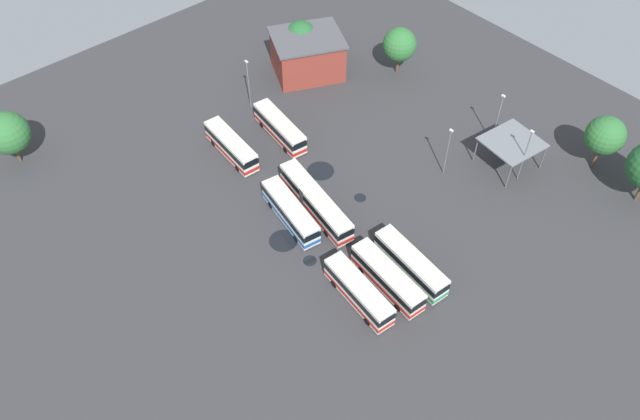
{
  "coord_description": "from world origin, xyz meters",
  "views": [
    {
      "loc": [
        44.14,
        -37.48,
        63.97
      ],
      "look_at": [
        1.64,
        -0.45,
        1.46
      ],
      "focal_mm": 36.02,
      "sensor_mm": 36.0,
      "label": 1
    }
  ],
  "objects_px": {
    "tree_south_edge": "(399,45)",
    "bus_row2_slot0": "(359,291)",
    "lamp_post_far_corner": "(525,153)",
    "bus_row0_slot0": "(231,146)",
    "bus_row0_slot2": "(280,128)",
    "bus_row2_slot1": "(388,277)",
    "tree_northwest": "(605,135)",
    "depot_building": "(307,55)",
    "bus_row1_slot1": "(315,201)",
    "lamp_post_mid_lot": "(498,117)",
    "maintenance_shelter": "(512,143)",
    "bus_row1_slot0": "(291,212)",
    "bus_row2_slot2": "(411,263)",
    "tree_west_edge": "(7,133)",
    "lamp_post_near_entrance": "(248,82)",
    "lamp_post_by_building": "(447,150)",
    "tree_northeast": "(301,36)"
  },
  "relations": [
    {
      "from": "tree_south_edge",
      "to": "bus_row2_slot0",
      "type": "bearing_deg",
      "value": -51.34
    },
    {
      "from": "lamp_post_far_corner",
      "to": "tree_south_edge",
      "type": "relative_size",
      "value": 1.09
    },
    {
      "from": "bus_row0_slot0",
      "to": "lamp_post_far_corner",
      "type": "distance_m",
      "value": 40.92
    },
    {
      "from": "bus_row0_slot2",
      "to": "bus_row2_slot1",
      "type": "distance_m",
      "value": 30.66
    },
    {
      "from": "bus_row2_slot0",
      "to": "tree_northwest",
      "type": "bearing_deg",
      "value": 82.56
    },
    {
      "from": "depot_building",
      "to": "tree_south_edge",
      "type": "relative_size",
      "value": 1.75
    },
    {
      "from": "bus_row0_slot2",
      "to": "bus_row1_slot1",
      "type": "height_order",
      "value": "same"
    },
    {
      "from": "lamp_post_mid_lot",
      "to": "bus_row0_slot2",
      "type": "bearing_deg",
      "value": -133.22
    },
    {
      "from": "maintenance_shelter",
      "to": "tree_northwest",
      "type": "xyz_separation_m",
      "value": [
        8.34,
        8.94,
        1.73
      ]
    },
    {
      "from": "bus_row1_slot0",
      "to": "tree_northwest",
      "type": "bearing_deg",
      "value": 62.48
    },
    {
      "from": "bus_row2_slot2",
      "to": "tree_west_edge",
      "type": "bearing_deg",
      "value": -151.21
    },
    {
      "from": "tree_northwest",
      "to": "bus_row2_slot2",
      "type": "bearing_deg",
      "value": -97.14
    },
    {
      "from": "lamp_post_near_entrance",
      "to": "tree_west_edge",
      "type": "height_order",
      "value": "lamp_post_near_entrance"
    },
    {
      "from": "lamp_post_mid_lot",
      "to": "bus_row2_slot2",
      "type": "bearing_deg",
      "value": -72.13
    },
    {
      "from": "tree_northwest",
      "to": "depot_building",
      "type": "bearing_deg",
      "value": -159.98
    },
    {
      "from": "tree_northwest",
      "to": "lamp_post_near_entrance",
      "type": "bearing_deg",
      "value": -146.15
    },
    {
      "from": "maintenance_shelter",
      "to": "tree_northwest",
      "type": "height_order",
      "value": "tree_northwest"
    },
    {
      "from": "bus_row1_slot0",
      "to": "lamp_post_by_building",
      "type": "relative_size",
      "value": 1.43
    },
    {
      "from": "bus_row2_slot2",
      "to": "tree_northeast",
      "type": "height_order",
      "value": "tree_northeast"
    },
    {
      "from": "tree_west_edge",
      "to": "tree_south_edge",
      "type": "bearing_deg",
      "value": 69.91
    },
    {
      "from": "bus_row2_slot0",
      "to": "lamp_post_far_corner",
      "type": "bearing_deg",
      "value": 90.31
    },
    {
      "from": "bus_row1_slot1",
      "to": "lamp_post_far_corner",
      "type": "relative_size",
      "value": 1.69
    },
    {
      "from": "lamp_post_by_building",
      "to": "bus_row0_slot2",
      "type": "bearing_deg",
      "value": -149.23
    },
    {
      "from": "depot_building",
      "to": "tree_west_edge",
      "type": "relative_size",
      "value": 1.68
    },
    {
      "from": "bus_row0_slot0",
      "to": "tree_west_edge",
      "type": "height_order",
      "value": "tree_west_edge"
    },
    {
      "from": "bus_row0_slot0",
      "to": "bus_row1_slot1",
      "type": "bearing_deg",
      "value": 7.09
    },
    {
      "from": "depot_building",
      "to": "lamp_post_by_building",
      "type": "xyz_separation_m",
      "value": [
        30.83,
        -1.01,
        1.01
      ]
    },
    {
      "from": "lamp_post_far_corner",
      "to": "lamp_post_mid_lot",
      "type": "relative_size",
      "value": 1.02
    },
    {
      "from": "bus_row0_slot2",
      "to": "tree_northwest",
      "type": "xyz_separation_m",
      "value": [
        34.31,
        29.64,
        4.1
      ]
    },
    {
      "from": "bus_row2_slot2",
      "to": "maintenance_shelter",
      "type": "relative_size",
      "value": 1.37
    },
    {
      "from": "bus_row0_slot0",
      "to": "tree_northeast",
      "type": "bearing_deg",
      "value": 116.12
    },
    {
      "from": "tree_south_edge",
      "to": "bus_row2_slot2",
      "type": "bearing_deg",
      "value": -43.49
    },
    {
      "from": "tree_west_edge",
      "to": "tree_northeast",
      "type": "height_order",
      "value": "tree_west_edge"
    },
    {
      "from": "bus_row0_slot0",
      "to": "tree_northwest",
      "type": "relative_size",
      "value": 1.27
    },
    {
      "from": "bus_row2_slot0",
      "to": "tree_south_edge",
      "type": "distance_m",
      "value": 46.36
    },
    {
      "from": "bus_row2_slot1",
      "to": "maintenance_shelter",
      "type": "distance_m",
      "value": 28.41
    },
    {
      "from": "bus_row1_slot0",
      "to": "bus_row0_slot0",
      "type": "bearing_deg",
      "value": 173.91
    },
    {
      "from": "bus_row2_slot2",
      "to": "tree_west_edge",
      "type": "distance_m",
      "value": 57.9
    },
    {
      "from": "bus_row1_slot0",
      "to": "lamp_post_mid_lot",
      "type": "distance_m",
      "value": 33.32
    },
    {
      "from": "bus_row2_slot2",
      "to": "lamp_post_by_building",
      "type": "relative_size",
      "value": 1.4
    },
    {
      "from": "tree_south_edge",
      "to": "tree_northeast",
      "type": "bearing_deg",
      "value": -140.74
    },
    {
      "from": "lamp_post_near_entrance",
      "to": "tree_northeast",
      "type": "xyz_separation_m",
      "value": [
        -3.89,
        13.64,
        0.36
      ]
    },
    {
      "from": "lamp_post_by_building",
      "to": "tree_northeast",
      "type": "height_order",
      "value": "lamp_post_by_building"
    },
    {
      "from": "bus_row0_slot0",
      "to": "lamp_post_far_corner",
      "type": "bearing_deg",
      "value": 42.09
    },
    {
      "from": "bus_row0_slot0",
      "to": "lamp_post_near_entrance",
      "type": "height_order",
      "value": "lamp_post_near_entrance"
    },
    {
      "from": "bus_row1_slot0",
      "to": "lamp_post_by_building",
      "type": "height_order",
      "value": "lamp_post_by_building"
    },
    {
      "from": "bus_row1_slot1",
      "to": "bus_row2_slot1",
      "type": "distance_m",
      "value": 15.16
    },
    {
      "from": "bus_row2_slot1",
      "to": "bus_row0_slot0",
      "type": "bearing_deg",
      "value": -179.28
    },
    {
      "from": "lamp_post_near_entrance",
      "to": "tree_northeast",
      "type": "distance_m",
      "value": 14.19
    },
    {
      "from": "bus_row1_slot1",
      "to": "depot_building",
      "type": "relative_size",
      "value": 1.05
    }
  ]
}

